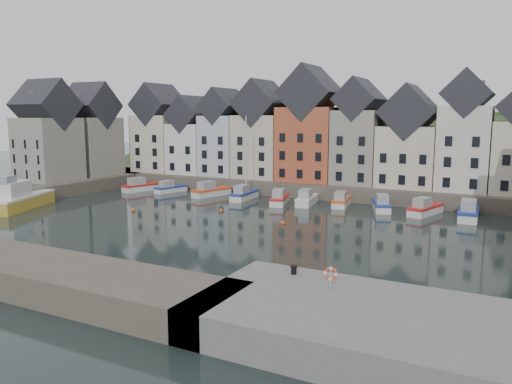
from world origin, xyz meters
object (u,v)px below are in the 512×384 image
Objects in this scene: boat_d at (244,194)px; mooring_bollard at (294,269)px; large_vessel at (20,199)px; life_ring_post at (331,274)px; boat_a at (141,186)px.

mooring_bollard is (22.42, -33.94, 1.52)m from boat_d.
large_vessel reaches higher than life_ring_post.
mooring_bollard reaches higher than boat_a.
boat_d is 9.40× the size of life_ring_post.
boat_d is at bearing 123.45° from mooring_bollard.
boat_d reaches higher than mooring_bollard.
boat_d reaches higher than large_vessel.
boat_a is 53.22m from mooring_bollard.
life_ring_post reaches higher than boat_a.
mooring_bollard is at bearing -21.71° from boat_a.
boat_a is 12.04× the size of mooring_bollard.
large_vessel reaches higher than mooring_bollard.
life_ring_post is (25.39, -35.37, 2.07)m from boat_d.
mooring_bollard is at bearing 154.26° from life_ring_post.
boat_d is 40.70m from mooring_bollard.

